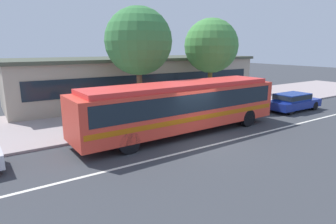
{
  "coord_description": "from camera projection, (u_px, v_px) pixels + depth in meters",
  "views": [
    {
      "loc": [
        -8.75,
        -10.36,
        4.57
      ],
      "look_at": [
        -0.9,
        1.57,
        1.3
      ],
      "focal_mm": 30.18,
      "sensor_mm": 36.0,
      "label": 1
    }
  ],
  "objects": [
    {
      "name": "transit_bus",
      "position": [
        182.0,
        104.0,
        15.13
      ],
      "size": [
        11.96,
        2.87,
        2.75
      ],
      "color": "#E53E2D",
      "rests_on": "ground_plane"
    },
    {
      "name": "sidewalk_slab",
      "position": [
        137.0,
        113.0,
        19.8
      ],
      "size": [
        60.0,
        8.0,
        0.12
      ],
      "primitive_type": "cube",
      "color": "#A19191",
      "rests_on": "ground_plane"
    },
    {
      "name": "street_tree_near_stop",
      "position": [
        138.0,
        41.0,
        18.1
      ],
      "size": [
        4.35,
        4.35,
        7.02
      ],
      "color": "brown",
      "rests_on": "sidewalk_slab"
    },
    {
      "name": "ground_plane",
      "position": [
        200.0,
        141.0,
        14.15
      ],
      "size": [
        120.0,
        120.0,
        0.0
      ],
      "primitive_type": "plane",
      "color": "#373A3F"
    },
    {
      "name": "sedan_far_ahead",
      "position": [
        293.0,
        101.0,
        20.79
      ],
      "size": [
        4.44,
        1.79,
        1.29
      ],
      "color": "navy",
      "rests_on": "ground_plane"
    },
    {
      "name": "station_building",
      "position": [
        138.0,
        78.0,
        25.07
      ],
      "size": [
        21.6,
        7.24,
        3.74
      ],
      "color": "#A19684",
      "rests_on": "ground_plane"
    },
    {
      "name": "pedestrian_walking_along_curb",
      "position": [
        129.0,
        111.0,
        15.65
      ],
      "size": [
        0.47,
        0.47,
        1.69
      ],
      "color": "#2B353C",
      "rests_on": "sidewalk_slab"
    },
    {
      "name": "pedestrian_waiting_near_sign",
      "position": [
        163.0,
        106.0,
        17.11
      ],
      "size": [
        0.47,
        0.47,
        1.71
      ],
      "color": "#6C5E4D",
      "rests_on": "sidewalk_slab"
    },
    {
      "name": "street_tree_mid_block",
      "position": [
        211.0,
        46.0,
        21.56
      ],
      "size": [
        4.12,
        4.12,
        6.64
      ],
      "color": "brown",
      "rests_on": "sidewalk_slab"
    },
    {
      "name": "pedestrian_standing_by_tree",
      "position": [
        153.0,
        106.0,
        16.99
      ],
      "size": [
        0.46,
        0.46,
        1.73
      ],
      "color": "#2A2653",
      "rests_on": "sidewalk_slab"
    },
    {
      "name": "lane_stripe_center",
      "position": [
        211.0,
        145.0,
        13.5
      ],
      "size": [
        56.0,
        0.16,
        0.01
      ],
      "primitive_type": "cube",
      "color": "silver",
      "rests_on": "ground_plane"
    },
    {
      "name": "bus_stop_sign",
      "position": [
        220.0,
        91.0,
        19.0
      ],
      "size": [
        0.13,
        0.44,
        2.48
      ],
      "color": "gray",
      "rests_on": "sidewalk_slab"
    }
  ]
}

